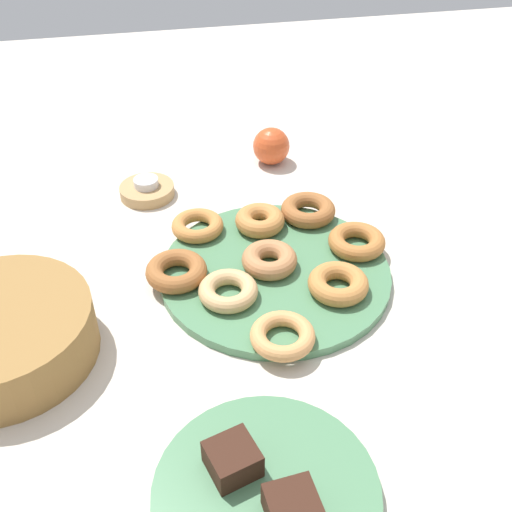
# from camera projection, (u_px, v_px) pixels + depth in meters

# --- Properties ---
(ground_plane) EXTENTS (2.40, 2.40, 0.00)m
(ground_plane) POSITION_uv_depth(u_px,v_px,m) (275.00, 276.00, 0.94)
(ground_plane) COLOR beige
(donut_plate) EXTENTS (0.35, 0.35, 0.01)m
(donut_plate) POSITION_uv_depth(u_px,v_px,m) (275.00, 272.00, 0.94)
(donut_plate) COLOR #4C7F56
(donut_plate) RESTS_ON ground_plane
(donut_0) EXTENTS (0.12, 0.12, 0.02)m
(donut_0) POSITION_uv_depth(u_px,v_px,m) (198.00, 226.00, 1.00)
(donut_0) COLOR #BC7A3D
(donut_0) RESTS_ON donut_plate
(donut_1) EXTENTS (0.11, 0.11, 0.03)m
(donut_1) POSITION_uv_depth(u_px,v_px,m) (269.00, 260.00, 0.93)
(donut_1) COLOR #B27547
(donut_1) RESTS_ON donut_plate
(donut_2) EXTENTS (0.12, 0.12, 0.03)m
(donut_2) POSITION_uv_depth(u_px,v_px,m) (338.00, 284.00, 0.88)
(donut_2) COLOR #BC7A3D
(donut_2) RESTS_ON donut_plate
(donut_3) EXTENTS (0.12, 0.12, 0.03)m
(donut_3) POSITION_uv_depth(u_px,v_px,m) (176.00, 271.00, 0.91)
(donut_3) COLOR #995B2D
(donut_3) RESTS_ON donut_plate
(donut_4) EXTENTS (0.12, 0.12, 0.02)m
(donut_4) POSITION_uv_depth(u_px,v_px,m) (283.00, 336.00, 0.81)
(donut_4) COLOR tan
(donut_4) RESTS_ON donut_plate
(donut_5) EXTENTS (0.11, 0.11, 0.03)m
(donut_5) POSITION_uv_depth(u_px,v_px,m) (258.00, 221.00, 1.01)
(donut_5) COLOR #BC7A3D
(donut_5) RESTS_ON donut_plate
(donut_6) EXTENTS (0.12, 0.12, 0.03)m
(donut_6) POSITION_uv_depth(u_px,v_px,m) (308.00, 210.00, 1.03)
(donut_6) COLOR #995B2D
(donut_6) RESTS_ON donut_plate
(donut_7) EXTENTS (0.12, 0.12, 0.03)m
(donut_7) POSITION_uv_depth(u_px,v_px,m) (357.00, 241.00, 0.97)
(donut_7) COLOR #AD6B33
(donut_7) RESTS_ON donut_plate
(donut_8) EXTENTS (0.11, 0.11, 0.02)m
(donut_8) POSITION_uv_depth(u_px,v_px,m) (228.00, 291.00, 0.87)
(donut_8) COLOR tan
(donut_8) RESTS_ON donut_plate
(cake_plate) EXTENTS (0.24, 0.24, 0.02)m
(cake_plate) POSITION_uv_depth(u_px,v_px,m) (266.00, 493.00, 0.65)
(cake_plate) COLOR #4C7F56
(cake_plate) RESTS_ON ground_plane
(brownie_near) EXTENTS (0.05, 0.06, 0.03)m
(brownie_near) POSITION_uv_depth(u_px,v_px,m) (293.00, 508.00, 0.61)
(brownie_near) COLOR #381E14
(brownie_near) RESTS_ON cake_plate
(brownie_far) EXTENTS (0.06, 0.06, 0.03)m
(brownie_far) POSITION_uv_depth(u_px,v_px,m) (232.00, 459.00, 0.65)
(brownie_far) COLOR #381E14
(brownie_far) RESTS_ON cake_plate
(candle_holder) EXTENTS (0.10, 0.10, 0.02)m
(candle_holder) POSITION_uv_depth(u_px,v_px,m) (147.00, 191.00, 1.11)
(candle_holder) COLOR tan
(candle_holder) RESTS_ON ground_plane
(tealight) EXTENTS (0.04, 0.04, 0.01)m
(tealight) POSITION_uv_depth(u_px,v_px,m) (146.00, 182.00, 1.10)
(tealight) COLOR silver
(tealight) RESTS_ON candle_holder
(basket) EXTENTS (0.34, 0.34, 0.07)m
(basket) POSITION_uv_depth(u_px,v_px,m) (1.00, 335.00, 0.79)
(basket) COLOR olive
(basket) RESTS_ON ground_plane
(apple) EXTENTS (0.07, 0.07, 0.07)m
(apple) POSITION_uv_depth(u_px,v_px,m) (271.00, 146.00, 1.19)
(apple) COLOR #CC4C23
(apple) RESTS_ON ground_plane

